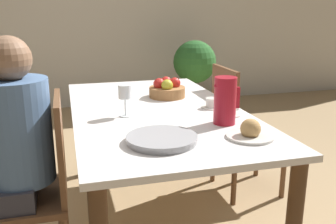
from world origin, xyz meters
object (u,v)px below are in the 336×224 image
person_seated (10,147)px  red_pitcher (225,100)px  teacup_across (212,104)px  potted_plant (195,67)px  wine_glass_water (125,93)px  bread_plate (250,132)px  serving_tray (162,139)px  teacup_near_person (230,111)px  chair_opposite (239,127)px  fruit_bowl (167,89)px  chair_person_side (36,187)px

person_seated → red_pitcher: (1.01, -0.02, 0.15)m
teacup_across → potted_plant: size_ratio=0.14×
wine_glass_water → bread_plate: bearing=-45.4°
wine_glass_water → bread_plate: size_ratio=0.80×
teacup_across → serving_tray: 0.64m
teacup_near_person → bread_plate: bearing=-100.2°
chair_opposite → wine_glass_water: chair_opposite is taller
teacup_across → fruit_bowl: (-0.18, 0.33, 0.03)m
teacup_near_person → bread_plate: (-0.06, -0.36, 0.00)m
teacup_across → serving_tray: (-0.42, -0.48, -0.01)m
chair_opposite → fruit_bowl: size_ratio=3.89×
bread_plate → fruit_bowl: (-0.15, 0.86, 0.02)m
teacup_near_person → bread_plate: size_ratio=0.60×
red_pitcher → teacup_across: bearing=79.4°
potted_plant → teacup_near_person: bearing=-105.5°
wine_glass_water → bread_plate: wine_glass_water is taller
chair_opposite → red_pitcher: (-0.39, -0.61, 0.36)m
wine_glass_water → teacup_across: wine_glass_water is taller
red_pitcher → potted_plant: 2.85m
person_seated → wine_glass_water: (0.55, 0.24, 0.15)m
fruit_bowl → bread_plate: bearing=-80.2°
potted_plant → wine_glass_water: bearing=-117.1°
serving_tray → fruit_bowl: fruit_bowl is taller
chair_person_side → wine_glass_water: (0.46, 0.23, 0.37)m
teacup_across → person_seated: bearing=-165.3°
chair_opposite → red_pitcher: red_pitcher is taller
red_pitcher → fruit_bowl: bearing=101.1°
teacup_near_person → bread_plate: 0.36m
teacup_near_person → chair_opposite: bearing=57.5°
person_seated → bread_plate: bearing=-103.3°
chair_person_side → chair_opposite: (1.31, 0.58, 0.00)m
chair_opposite → bread_plate: bearing=-23.8°
teacup_near_person → serving_tray: size_ratio=0.41×
teacup_across → bread_plate: bearing=-93.3°
chair_opposite → red_pitcher: size_ratio=3.84×
chair_opposite → serving_tray: size_ratio=2.92×
chair_person_side → serving_tray: chair_person_side is taller
teacup_near_person → chair_person_side: bearing=-174.3°
bread_plate → fruit_bowl: fruit_bowl is taller
teacup_across → serving_tray: size_ratio=0.41×
teacup_near_person → person_seated: bearing=-174.0°
person_seated → teacup_near_person: size_ratio=9.26×
teacup_near_person → bread_plate: bread_plate is taller
chair_person_side → red_pitcher: (0.92, -0.03, 0.36)m
wine_glass_water → teacup_across: 0.52m
person_seated → serving_tray: size_ratio=3.80×
bread_plate → potted_plant: (0.78, 2.95, -0.18)m
teacup_near_person → serving_tray: teacup_near_person is taller
chair_person_side → person_seated: size_ratio=0.77×
bread_plate → fruit_bowl: 0.87m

